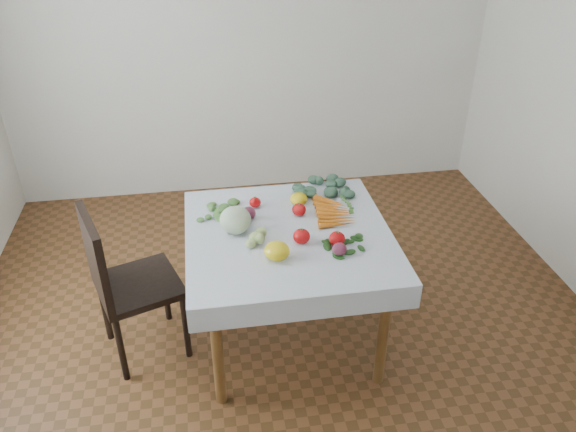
# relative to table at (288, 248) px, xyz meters

# --- Properties ---
(ground) EXTENTS (4.00, 4.00, 0.00)m
(ground) POSITION_rel_table_xyz_m (0.00, 0.00, -0.65)
(ground) COLOR brown
(back_wall) EXTENTS (4.00, 0.04, 2.70)m
(back_wall) POSITION_rel_table_xyz_m (0.00, 2.00, 0.70)
(back_wall) COLOR silver
(back_wall) RESTS_ON ground
(table) EXTENTS (1.00, 1.00, 0.75)m
(table) POSITION_rel_table_xyz_m (0.00, 0.00, 0.00)
(table) COLOR brown
(table) RESTS_ON ground
(tablecloth) EXTENTS (1.12, 1.12, 0.01)m
(tablecloth) POSITION_rel_table_xyz_m (0.00, 0.00, 0.10)
(tablecloth) COLOR white
(tablecloth) RESTS_ON table
(chair) EXTENTS (0.56, 0.56, 0.96)m
(chair) POSITION_rel_table_xyz_m (-0.93, 0.01, -0.10)
(chair) COLOR black
(chair) RESTS_ON ground
(cabbage) EXTENTS (0.22, 0.22, 0.16)m
(cabbage) POSITION_rel_table_xyz_m (-0.28, 0.06, 0.18)
(cabbage) COLOR beige
(cabbage) RESTS_ON tablecloth
(tomato_a) EXTENTS (0.08, 0.08, 0.06)m
(tomato_a) POSITION_rel_table_xyz_m (-0.15, 0.31, 0.13)
(tomato_a) COLOR red
(tomato_a) RESTS_ON tablecloth
(tomato_b) EXTENTS (0.09, 0.09, 0.07)m
(tomato_b) POSITION_rel_table_xyz_m (0.09, 0.18, 0.14)
(tomato_b) COLOR red
(tomato_b) RESTS_ON tablecloth
(tomato_c) EXTENTS (0.12, 0.12, 0.08)m
(tomato_c) POSITION_rel_table_xyz_m (0.05, -0.11, 0.14)
(tomato_c) COLOR red
(tomato_c) RESTS_ON tablecloth
(tomato_d) EXTENTS (0.10, 0.10, 0.08)m
(tomato_d) POSITION_rel_table_xyz_m (0.24, -0.16, 0.14)
(tomato_d) COLOR red
(tomato_d) RESTS_ON tablecloth
(heirloom_back) EXTENTS (0.13, 0.13, 0.07)m
(heirloom_back) POSITION_rel_table_xyz_m (0.11, 0.30, 0.14)
(heirloom_back) COLOR yellow
(heirloom_back) RESTS_ON tablecloth
(heirloom_front) EXTENTS (0.13, 0.13, 0.09)m
(heirloom_front) POSITION_rel_table_xyz_m (-0.10, -0.23, 0.15)
(heirloom_front) COLOR yellow
(heirloom_front) RESTS_ON tablecloth
(onion_a) EXTENTS (0.11, 0.11, 0.07)m
(onion_a) POSITION_rel_table_xyz_m (-0.20, 0.19, 0.14)
(onion_a) COLOR #521730
(onion_a) RESTS_ON tablecloth
(onion_b) EXTENTS (0.09, 0.09, 0.07)m
(onion_b) POSITION_rel_table_xyz_m (0.23, -0.25, 0.13)
(onion_b) COLOR #521730
(onion_b) RESTS_ON tablecloth
(tomatillo_cluster) EXTENTS (0.18, 0.11, 0.05)m
(tomatillo_cluster) POSITION_rel_table_xyz_m (-0.17, -0.06, 0.13)
(tomatillo_cluster) COLOR #B3D37A
(tomatillo_cluster) RESTS_ON tablecloth
(carrot_bunch) EXTENTS (0.22, 0.38, 0.03)m
(carrot_bunch) POSITION_rel_table_xyz_m (0.29, 0.15, 0.12)
(carrot_bunch) COLOR orange
(carrot_bunch) RESTS_ON tablecloth
(kale_bunch) EXTENTS (0.34, 0.30, 0.05)m
(kale_bunch) POSITION_rel_table_xyz_m (0.28, 0.43, 0.12)
(kale_bunch) COLOR #3B6149
(kale_bunch) RESTS_ON tablecloth
(basil_bunch) EXTENTS (0.26, 0.21, 0.01)m
(basil_bunch) POSITION_rel_table_xyz_m (0.27, -0.18, 0.11)
(basil_bunch) COLOR #204816
(basil_bunch) RESTS_ON tablecloth
(dill_bunch) EXTENTS (0.25, 0.20, 0.02)m
(dill_bunch) POSITION_rel_table_xyz_m (-0.38, 0.28, 0.11)
(dill_bunch) COLOR #4B873E
(dill_bunch) RESTS_ON tablecloth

